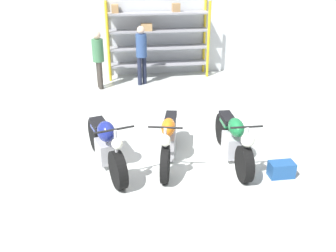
% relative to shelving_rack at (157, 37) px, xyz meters
% --- Properties ---
extents(ground_plane, '(30.00, 30.00, 0.00)m').
position_rel_shelving_rack_xyz_m(ground_plane, '(-0.45, -5.84, -1.27)').
color(ground_plane, silver).
extents(back_wall, '(30.00, 0.08, 3.60)m').
position_rel_shelving_rack_xyz_m(back_wall, '(-0.45, 0.36, 0.53)').
color(back_wall, silver).
rests_on(back_wall, ground_plane).
extents(shelving_rack, '(3.19, 0.63, 2.35)m').
position_rel_shelving_rack_xyz_m(shelving_rack, '(0.00, 0.00, 0.00)').
color(shelving_rack, gold).
rests_on(shelving_rack, ground_plane).
extents(motorcycle_blue, '(0.88, 2.11, 1.07)m').
position_rel_shelving_rack_xyz_m(motorcycle_blue, '(-1.62, -5.56, -0.82)').
color(motorcycle_blue, black).
rests_on(motorcycle_blue, ground_plane).
extents(motorcycle_orange, '(0.75, 2.09, 1.03)m').
position_rel_shelving_rack_xyz_m(motorcycle_orange, '(-0.45, -5.51, -0.82)').
color(motorcycle_orange, black).
rests_on(motorcycle_orange, ground_plane).
extents(motorcycle_green, '(0.55, 2.09, 1.02)m').
position_rel_shelving_rack_xyz_m(motorcycle_green, '(0.76, -5.67, -0.83)').
color(motorcycle_green, black).
rests_on(motorcycle_green, ground_plane).
extents(person_browsing, '(0.39, 0.39, 1.66)m').
position_rel_shelving_rack_xyz_m(person_browsing, '(-1.81, -0.94, -0.29)').
color(person_browsing, '#38332D').
rests_on(person_browsing, ground_plane).
extents(person_near_rack, '(0.44, 0.44, 1.75)m').
position_rel_shelving_rack_xyz_m(person_near_rack, '(-0.55, -0.76, -0.24)').
color(person_near_rack, '#1E2338').
rests_on(person_near_rack, ground_plane).
extents(toolbox, '(0.44, 0.26, 0.28)m').
position_rel_shelving_rack_xyz_m(toolbox, '(1.45, -6.36, -1.13)').
color(toolbox, '#1E4C8C').
rests_on(toolbox, ground_plane).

